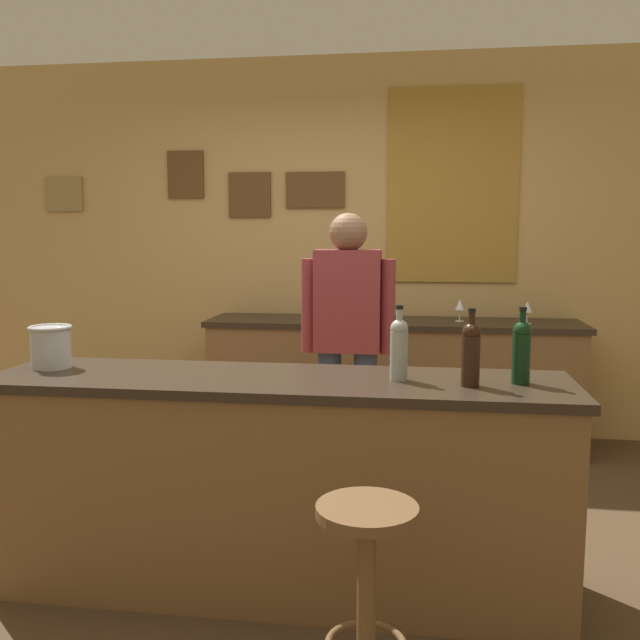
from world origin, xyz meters
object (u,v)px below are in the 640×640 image
object	(u,v)px
wine_bottle_a	(399,347)
coffee_mug	(378,313)
ice_bucket	(51,346)
wine_glass_b	(527,308)
bar_stool	(367,573)
wine_bottle_b	(471,352)
wine_bottle_c	(522,350)
wine_glass_a	(460,306)
bartender	(348,337)

from	to	relation	value
wine_bottle_a	coffee_mug	bearing A→B (deg)	95.61
ice_bucket	wine_glass_b	distance (m)	3.03
wine_glass_b	coffee_mug	world-z (taller)	wine_glass_b
bar_stool	wine_bottle_b	xyz separation A→B (m)	(0.35, 0.65, 0.60)
wine_bottle_a	ice_bucket	bearing A→B (deg)	178.56
ice_bucket	wine_bottle_c	bearing A→B (deg)	-0.94
wine_glass_a	wine_glass_b	distance (m)	0.45
wine_bottle_c	bartender	bearing A→B (deg)	128.60
bartender	wine_glass_a	xyz separation A→B (m)	(0.67, 1.06, 0.07)
bartender	wine_bottle_b	world-z (taller)	bartender
wine_bottle_a	wine_glass_a	bearing A→B (deg)	79.98
bar_stool	ice_bucket	bearing A→B (deg)	152.52
wine_bottle_c	wine_bottle_a	bearing A→B (deg)	-179.35
wine_glass_a	coffee_mug	bearing A→B (deg)	-178.65
wine_bottle_a	coffee_mug	distance (m)	2.05
wine_glass_a	wine_bottle_b	bearing A→B (deg)	-92.26
wine_bottle_a	wine_bottle_b	xyz separation A→B (m)	(0.28, -0.07, 0.00)
wine_glass_a	bartender	bearing A→B (deg)	-122.36
wine_bottle_a	wine_glass_b	bearing A→B (deg)	67.89
bar_stool	ice_bucket	world-z (taller)	ice_bucket
wine_bottle_a	wine_glass_a	xyz separation A→B (m)	(0.36, 2.05, -0.05)
bartender	ice_bucket	distance (m)	1.55
wine_bottle_a	coffee_mug	xyz separation A→B (m)	(-0.20, 2.04, -0.11)
bar_stool	coffee_mug	size ratio (longest dim) A/B	5.44
bar_stool	wine_bottle_a	xyz separation A→B (m)	(0.07, 0.72, 0.60)
ice_bucket	wine_glass_b	world-z (taller)	ice_bucket
wine_bottle_c	coffee_mug	world-z (taller)	wine_bottle_c
wine_bottle_c	wine_glass_b	bearing A→B (deg)	80.65
bartender	coffee_mug	size ratio (longest dim) A/B	12.96
wine_bottle_b	ice_bucket	xyz separation A→B (m)	(-1.80, 0.11, -0.04)
coffee_mug	wine_glass_b	bearing A→B (deg)	-3.33
wine_bottle_a	ice_bucket	size ratio (longest dim) A/B	1.63
ice_bucket	wine_glass_a	world-z (taller)	ice_bucket
wine_bottle_a	wine_bottle_b	bearing A→B (deg)	-13.79
wine_bottle_a	wine_glass_b	distance (m)	2.14
bar_stool	wine_bottle_c	bearing A→B (deg)	52.67
bar_stool	coffee_mug	distance (m)	2.80
bar_stool	coffee_mug	xyz separation A→B (m)	(-0.13, 2.76, 0.49)
wine_bottle_b	ice_bucket	bearing A→B (deg)	176.61
bartender	wine_glass_a	size ratio (longest dim) A/B	10.45
bartender	wine_bottle_a	size ratio (longest dim) A/B	5.29
bartender	wine_bottle_c	distance (m)	1.27
wine_bottle_a	wine_bottle_c	size ratio (longest dim) A/B	1.00
bar_stool	ice_bucket	size ratio (longest dim) A/B	3.62
ice_bucket	coffee_mug	world-z (taller)	ice_bucket
bartender	bar_stool	distance (m)	1.79
wine_bottle_b	wine_bottle_c	bearing A→B (deg)	20.19
wine_bottle_c	wine_glass_b	xyz separation A→B (m)	(0.33, 1.98, -0.05)
ice_bucket	coffee_mug	bearing A→B (deg)	56.49
wine_bottle_b	wine_glass_b	world-z (taller)	wine_bottle_b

